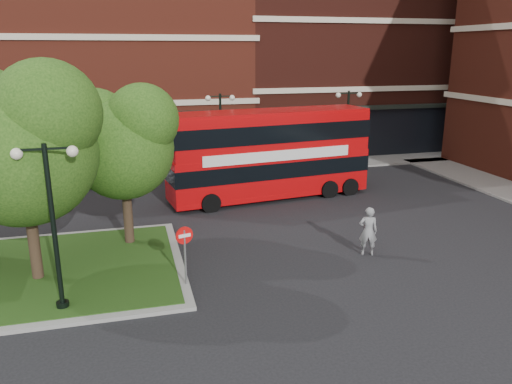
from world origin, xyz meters
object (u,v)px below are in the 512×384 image
object	(u,v)px
car_silver	(109,174)
car_white	(268,164)
bus	(269,148)
woman	(368,231)

from	to	relation	value
car_silver	car_white	xyz separation A→B (m)	(9.32, 0.00, 0.03)
bus	car_white	xyz separation A→B (m)	(1.25, 4.56, -1.91)
bus	woman	distance (m)	8.47
car_white	bus	bearing A→B (deg)	156.85
bus	woman	xyz separation A→B (m)	(1.45, -8.18, -1.66)
bus	car_white	world-z (taller)	bus
woman	car_white	distance (m)	12.74
car_silver	car_white	bearing A→B (deg)	-88.04
bus	car_silver	distance (m)	9.46
bus	car_white	size ratio (longest dim) A/B	2.55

